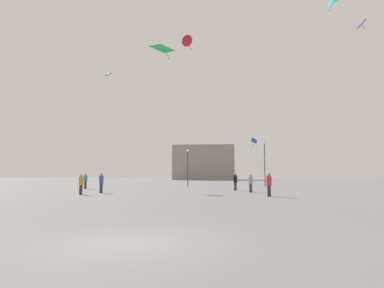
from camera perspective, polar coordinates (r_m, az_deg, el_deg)
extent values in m
plane|color=slate|center=(8.40, -10.87, -17.01)|extent=(300.00, 300.00, 0.00)
cylinder|color=#2D2D33|center=(39.57, -18.45, -6.97)|extent=(0.27, 0.27, 0.83)
cylinder|color=teal|center=(39.56, -18.42, -5.85)|extent=(0.40, 0.40, 0.72)
sphere|color=tan|center=(39.55, -18.40, -5.13)|extent=(0.27, 0.27, 0.27)
cylinder|color=#2D2D33|center=(30.31, -15.88, -7.62)|extent=(0.27, 0.27, 0.83)
cylinder|color=#3351B7|center=(30.29, -15.84, -6.14)|extent=(0.40, 0.40, 0.72)
sphere|color=tan|center=(30.28, -15.82, -5.20)|extent=(0.27, 0.27, 0.27)
cylinder|color=#2D2D33|center=(30.77, 10.41, -7.74)|extent=(0.26, 0.26, 0.79)
cylinder|color=gray|center=(30.75, 10.39, -6.37)|extent=(0.38, 0.38, 0.68)
sphere|color=tan|center=(30.74, 10.37, -5.49)|extent=(0.26, 0.26, 0.26)
cylinder|color=#2D2D33|center=(25.30, 13.56, -8.15)|extent=(0.27, 0.27, 0.84)
cylinder|color=red|center=(25.27, 13.52, -6.38)|extent=(0.40, 0.40, 0.73)
sphere|color=tan|center=(25.27, 13.50, -5.24)|extent=(0.27, 0.27, 0.27)
cylinder|color=#2D2D33|center=(28.41, -19.18, -7.73)|extent=(0.26, 0.26, 0.79)
cylinder|color=orange|center=(28.38, -19.13, -6.24)|extent=(0.38, 0.38, 0.69)
sphere|color=tan|center=(28.38, -19.11, -5.28)|extent=(0.26, 0.26, 0.26)
cylinder|color=#2D2D33|center=(33.96, 7.73, -7.50)|extent=(0.28, 0.28, 0.84)
cylinder|color=black|center=(33.94, 7.71, -6.17)|extent=(0.40, 0.40, 0.73)
sphere|color=tan|center=(33.94, 7.70, -5.32)|extent=(0.28, 0.28, 0.28)
pyramid|color=purple|center=(35.82, 27.89, 18.36)|extent=(0.89, 1.48, 0.65)
sphere|color=purple|center=(35.63, 28.06, 18.10)|extent=(0.10, 0.10, 0.10)
sphere|color=purple|center=(35.44, 28.20, 17.86)|extent=(0.10, 0.10, 0.10)
sphere|color=purple|center=(35.25, 28.35, 17.63)|extent=(0.10, 0.10, 0.10)
cylinder|color=silver|center=(32.16, 19.62, 7.17)|extent=(10.50, 0.69, 14.45)
pyramid|color=green|center=(22.06, -5.25, 16.65)|extent=(1.51, 1.19, 0.71)
sphere|color=green|center=(22.04, -4.91, 16.02)|extent=(0.10, 0.10, 0.10)
sphere|color=green|center=(22.02, -4.57, 15.47)|extent=(0.10, 0.10, 0.10)
sphere|color=green|center=(21.99, -4.22, 14.90)|extent=(0.10, 0.10, 0.10)
cylinder|color=silver|center=(22.90, 4.94, 4.50)|extent=(7.53, 4.73, 8.67)
cone|color=#1EB2C6|center=(29.75, 23.93, 22.37)|extent=(1.27, 1.36, 0.95)
sphere|color=#1EB2C6|center=(29.72, 23.71, 21.93)|extent=(0.10, 0.10, 0.10)
sphere|color=#1EB2C6|center=(29.70, 23.48, 21.49)|extent=(0.10, 0.10, 0.10)
sphere|color=#1EB2C6|center=(29.68, 23.26, 21.05)|extent=(0.10, 0.10, 0.10)
cylinder|color=silver|center=(26.56, 18.96, 9.33)|extent=(5.33, 0.26, 14.04)
cone|color=red|center=(27.65, -0.94, 17.94)|extent=(1.16, 1.12, 0.86)
sphere|color=red|center=(27.64, -0.69, 17.48)|extent=(0.10, 0.10, 0.10)
sphere|color=red|center=(27.64, -0.44, 17.01)|extent=(0.10, 0.10, 0.10)
sphere|color=red|center=(27.63, -0.20, 16.54)|extent=(0.10, 0.10, 0.10)
cylinder|color=silver|center=(25.68, 6.12, 6.50)|extent=(6.36, 0.40, 11.36)
pyramid|color=blue|center=(35.24, 11.06, 0.59)|extent=(0.75, 1.09, 0.56)
sphere|color=blue|center=(35.09, 10.92, 0.24)|extent=(0.10, 0.10, 0.10)
sphere|color=blue|center=(34.95, 10.82, -0.09)|extent=(0.10, 0.10, 0.10)
sphere|color=blue|center=(34.80, 10.71, -0.41)|extent=(0.10, 0.10, 0.10)
cylinder|color=silver|center=(34.51, 9.40, -2.67)|extent=(2.17, 0.93, 4.00)
cone|color=#8CD12D|center=(45.28, -14.61, 12.02)|extent=(1.54, 1.57, 0.73)
sphere|color=#8CD12D|center=(45.29, -14.77, 11.74)|extent=(0.10, 0.10, 0.10)
sphere|color=#8CD12D|center=(45.31, -14.93, 11.46)|extent=(0.10, 0.10, 0.10)
sphere|color=#8CD12D|center=(45.32, -15.08, 11.18)|extent=(0.10, 0.10, 0.10)
cylinder|color=silver|center=(41.89, -16.40, 3.76)|extent=(0.99, 4.33, 13.81)
cube|color=gray|center=(99.69, 2.14, -3.37)|extent=(18.51, 12.38, 10.41)
cylinder|color=#2D2D30|center=(45.94, 12.82, -3.68)|extent=(0.12, 0.12, 5.93)
sphere|color=#EAE5C6|center=(46.13, 12.74, 0.19)|extent=(0.36, 0.36, 0.36)
cylinder|color=#2D2D30|center=(44.74, -0.76, -4.48)|extent=(0.12, 0.12, 4.82)
sphere|color=#EAE5C6|center=(44.85, -0.76, -1.20)|extent=(0.36, 0.36, 0.36)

